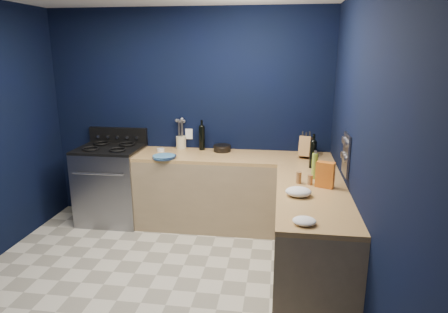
% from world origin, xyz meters
% --- Properties ---
extents(floor, '(3.50, 3.50, 0.02)m').
position_xyz_m(floor, '(0.00, 0.00, -0.01)').
color(floor, beige).
rests_on(floor, ground).
extents(wall_back, '(3.50, 0.02, 2.60)m').
position_xyz_m(wall_back, '(0.00, 1.76, 1.30)').
color(wall_back, black).
rests_on(wall_back, ground).
extents(wall_right, '(0.02, 3.50, 2.60)m').
position_xyz_m(wall_right, '(1.76, 0.00, 1.30)').
color(wall_right, black).
rests_on(wall_right, ground).
extents(cab_back, '(2.30, 0.63, 0.86)m').
position_xyz_m(cab_back, '(0.60, 1.44, 0.43)').
color(cab_back, '#967E5C').
rests_on(cab_back, floor).
extents(top_back, '(2.30, 0.63, 0.04)m').
position_xyz_m(top_back, '(0.60, 1.44, 0.88)').
color(top_back, olive).
rests_on(top_back, cab_back).
extents(cab_right, '(0.63, 1.67, 0.86)m').
position_xyz_m(cab_right, '(1.44, 0.29, 0.43)').
color(cab_right, '#967E5C').
rests_on(cab_right, floor).
extents(top_right, '(0.63, 1.67, 0.04)m').
position_xyz_m(top_right, '(1.44, 0.29, 0.88)').
color(top_right, olive).
rests_on(top_right, cab_right).
extents(gas_range, '(0.76, 0.66, 0.92)m').
position_xyz_m(gas_range, '(-0.93, 1.42, 0.46)').
color(gas_range, gray).
rests_on(gas_range, floor).
extents(oven_door, '(0.59, 0.02, 0.42)m').
position_xyz_m(oven_door, '(-0.93, 1.10, 0.45)').
color(oven_door, black).
rests_on(oven_door, gas_range).
extents(cooktop, '(0.76, 0.66, 0.03)m').
position_xyz_m(cooktop, '(-0.93, 1.42, 0.94)').
color(cooktop, black).
rests_on(cooktop, gas_range).
extents(backguard, '(0.76, 0.06, 0.20)m').
position_xyz_m(backguard, '(-0.93, 1.72, 1.04)').
color(backguard, black).
rests_on(backguard, gas_range).
extents(spice_panel, '(0.02, 0.28, 0.38)m').
position_xyz_m(spice_panel, '(1.74, 0.55, 1.18)').
color(spice_panel, gray).
rests_on(spice_panel, wall_right).
extents(wall_outlet, '(0.09, 0.02, 0.13)m').
position_xyz_m(wall_outlet, '(0.00, 1.74, 1.08)').
color(wall_outlet, white).
rests_on(wall_outlet, wall_back).
extents(plate_stack, '(0.30, 0.30, 0.03)m').
position_xyz_m(plate_stack, '(-0.17, 1.20, 0.92)').
color(plate_stack, teal).
rests_on(plate_stack, top_back).
extents(ramekin, '(0.11, 0.11, 0.04)m').
position_xyz_m(ramekin, '(-0.31, 1.51, 0.92)').
color(ramekin, white).
rests_on(ramekin, top_back).
extents(utensil_crock, '(0.13, 0.13, 0.16)m').
position_xyz_m(utensil_crock, '(-0.09, 1.69, 0.98)').
color(utensil_crock, beige).
rests_on(utensil_crock, top_back).
extents(wine_bottle_back, '(0.07, 0.07, 0.30)m').
position_xyz_m(wine_bottle_back, '(0.18, 1.66, 1.05)').
color(wine_bottle_back, black).
rests_on(wine_bottle_back, top_back).
extents(lemon_basket, '(0.28, 0.28, 0.08)m').
position_xyz_m(lemon_basket, '(0.44, 1.61, 0.94)').
color(lemon_basket, black).
rests_on(lemon_basket, top_back).
extents(knife_block, '(0.18, 0.29, 0.29)m').
position_xyz_m(knife_block, '(1.43, 1.50, 1.02)').
color(knife_block, olive).
rests_on(knife_block, top_back).
extents(wine_bottle_right, '(0.08, 0.08, 0.28)m').
position_xyz_m(wine_bottle_right, '(1.48, 1.05, 1.04)').
color(wine_bottle_right, black).
rests_on(wine_bottle_right, top_right).
extents(oil_bottle, '(0.06, 0.06, 0.25)m').
position_xyz_m(oil_bottle, '(1.47, 0.68, 1.02)').
color(oil_bottle, '#83A332').
rests_on(oil_bottle, top_right).
extents(spice_jar_near, '(0.06, 0.06, 0.11)m').
position_xyz_m(spice_jar_near, '(1.32, 0.52, 0.95)').
color(spice_jar_near, olive).
rests_on(spice_jar_near, top_right).
extents(spice_jar_far, '(0.06, 0.06, 0.09)m').
position_xyz_m(spice_jar_far, '(1.42, 0.48, 0.95)').
color(spice_jar_far, olive).
rests_on(spice_jar_far, top_right).
extents(crouton_bag, '(0.18, 0.12, 0.23)m').
position_xyz_m(crouton_bag, '(1.55, 0.43, 1.02)').
color(crouton_bag, red).
rests_on(crouton_bag, top_right).
extents(towel_front, '(0.25, 0.22, 0.08)m').
position_xyz_m(towel_front, '(1.30, 0.17, 0.94)').
color(towel_front, white).
rests_on(towel_front, top_right).
extents(towel_end, '(0.19, 0.18, 0.05)m').
position_xyz_m(towel_end, '(1.32, -0.40, 0.93)').
color(towel_end, white).
rests_on(towel_end, top_right).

